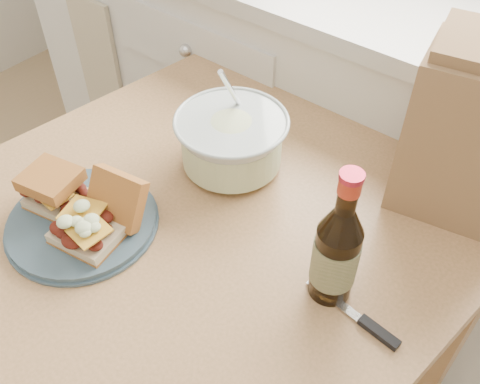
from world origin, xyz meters
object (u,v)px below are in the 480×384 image
Objects in this scene: dining_table at (204,254)px; plate at (82,222)px; coleslaw_bowl at (232,143)px; paper_bag at (478,140)px; beer_bottle at (336,252)px.

dining_table is 0.24m from plate.
coleslaw_bowl is at bearing 115.71° from dining_table.
paper_bag is (0.35, 0.32, 0.26)m from dining_table.
plate reaches higher than dining_table.
beer_bottle is at bearing 20.61° from plate.
plate is 1.03× the size of beer_bottle.
beer_bottle is (0.27, 0.01, 0.21)m from dining_table.
coleslaw_bowl is (0.11, 0.29, 0.05)m from plate.
beer_bottle reaches higher than dining_table.
plate is 1.20× the size of coleslaw_bowl.
paper_bag is at bearing 51.36° from dining_table.
coleslaw_bowl reaches higher than plate.
dining_table is 3.94× the size of beer_bottle.
coleslaw_bowl is at bearing 69.77° from plate.
coleslaw_bowl is 0.44m from paper_bag.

